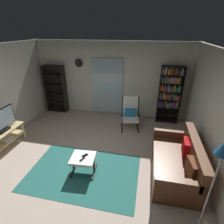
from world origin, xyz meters
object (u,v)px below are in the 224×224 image
at_px(tv_stand, 5,137).
at_px(tv_remote, 82,159).
at_px(leather_sofa, 178,162).
at_px(floor_lamp_by_sofa, 221,158).
at_px(television, 1,121).
at_px(bookshelf_near_sofa, 170,91).
at_px(lounge_armchair, 130,112).
at_px(bookshelf_near_tv, 56,89).
at_px(ottoman, 83,160).
at_px(cell_phone, 85,155).
at_px(wall_clock, 79,63).

xyz_separation_m(tv_stand, tv_remote, (2.36, -0.47, 0.07)).
bearing_deg(leather_sofa, tv_remote, -166.82).
height_order(tv_stand, floor_lamp_by_sofa, floor_lamp_by_sofa).
xyz_separation_m(tv_stand, television, (0.00, 0.00, 0.47)).
relative_size(bookshelf_near_sofa, leather_sofa, 1.07).
height_order(television, lounge_armchair, television).
bearing_deg(television, tv_stand, -122.78).
height_order(tv_stand, bookshelf_near_tv, bookshelf_near_tv).
relative_size(tv_stand, lounge_armchair, 1.08).
relative_size(ottoman, floor_lamp_by_sofa, 0.32).
relative_size(cell_phone, wall_clock, 0.48).
xyz_separation_m(leather_sofa, cell_phone, (-2.02, -0.34, 0.11)).
distance_m(tv_stand, ottoman, 2.37).
distance_m(television, floor_lamp_by_sofa, 4.80).
relative_size(ottoman, wall_clock, 1.92).
distance_m(ottoman, floor_lamp_by_sofa, 2.64).
height_order(television, bookshelf_near_tv, bookshelf_near_tv).
bearing_deg(bookshelf_near_sofa, television, -149.99).
height_order(bookshelf_near_sofa, ottoman, bookshelf_near_sofa).
relative_size(bookshelf_near_tv, cell_phone, 12.60).
height_order(floor_lamp_by_sofa, wall_clock, wall_clock).
distance_m(leather_sofa, wall_clock, 4.46).
relative_size(tv_stand, cell_phone, 7.86).
bearing_deg(tv_remote, wall_clock, 136.94).
distance_m(tv_stand, television, 0.47).
bearing_deg(floor_lamp_by_sofa, wall_clock, 132.37).
xyz_separation_m(leather_sofa, ottoman, (-2.05, -0.40, 0.04)).
bearing_deg(leather_sofa, wall_clock, 140.59).
relative_size(lounge_armchair, floor_lamp_by_sofa, 0.59).
xyz_separation_m(television, wall_clock, (1.15, 2.65, 1.03)).
distance_m(television, bookshelf_near_tv, 2.55).
xyz_separation_m(leather_sofa, tv_remote, (-2.03, -0.48, 0.12)).
relative_size(bookshelf_near_sofa, lounge_armchair, 1.87).
relative_size(lounge_armchair, cell_phone, 7.30).
bearing_deg(bookshelf_near_sofa, tv_stand, -149.97).
xyz_separation_m(lounge_armchair, wall_clock, (-1.96, 0.83, 1.32)).
distance_m(tv_stand, floor_lamp_by_sofa, 4.88).
bearing_deg(bookshelf_near_sofa, leather_sofa, -88.35).
bearing_deg(wall_clock, floor_lamp_by_sofa, -47.63).
bearing_deg(lounge_armchair, floor_lamp_by_sofa, -63.12).
xyz_separation_m(television, cell_phone, (2.36, -0.35, -0.40)).
bearing_deg(tv_stand, lounge_armchair, 30.32).
xyz_separation_m(bookshelf_near_tv, floor_lamp_by_sofa, (4.41, -3.69, 0.54)).
bearing_deg(tv_stand, tv_remote, -11.40).
distance_m(television, leather_sofa, 4.41).
height_order(tv_stand, bookshelf_near_sofa, bookshelf_near_sofa).
relative_size(tv_remote, floor_lamp_by_sofa, 0.08).
relative_size(television, bookshelf_near_tv, 0.54).
xyz_separation_m(bookshelf_near_sofa, lounge_armchair, (-1.20, -0.67, -0.55)).
relative_size(tv_remote, cell_phone, 1.03).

